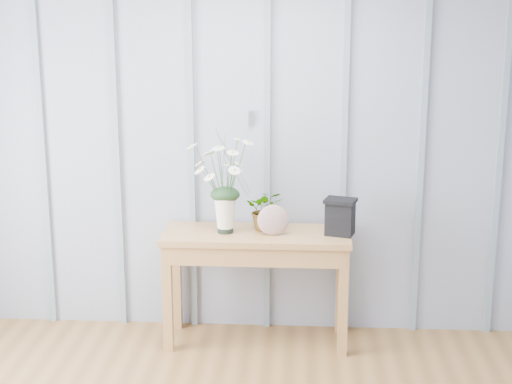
# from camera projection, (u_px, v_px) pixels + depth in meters

# --- Properties ---
(room_shell) EXTENTS (4.00, 4.50, 2.50)m
(room_shell) POSITION_uv_depth(u_px,v_px,m) (201.00, 48.00, 3.68)
(room_shell) COLOR #949DB4
(room_shell) RESTS_ON ground
(sideboard) EXTENTS (1.20, 0.45, 0.75)m
(sideboard) POSITION_uv_depth(u_px,v_px,m) (256.00, 249.00, 5.04)
(sideboard) COLOR #A97944
(sideboard) RESTS_ON ground
(daisy_vase) EXTENTS (0.46, 0.35, 0.65)m
(daisy_vase) POSITION_uv_depth(u_px,v_px,m) (225.00, 170.00, 4.92)
(daisy_vase) COLOR black
(daisy_vase) RESTS_ON sideboard
(spider_plant) EXTENTS (0.24, 0.21, 0.26)m
(spider_plant) POSITION_uv_depth(u_px,v_px,m) (265.00, 210.00, 5.05)
(spider_plant) COLOR #17341A
(spider_plant) RESTS_ON sideboard
(felt_disc_vessel) EXTENTS (0.21, 0.08, 0.20)m
(felt_disc_vessel) POSITION_uv_depth(u_px,v_px,m) (273.00, 220.00, 4.93)
(felt_disc_vessel) COLOR #814551
(felt_disc_vessel) RESTS_ON sideboard
(carved_box) EXTENTS (0.23, 0.20, 0.23)m
(carved_box) POSITION_uv_depth(u_px,v_px,m) (340.00, 216.00, 4.94)
(carved_box) COLOR black
(carved_box) RESTS_ON sideboard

